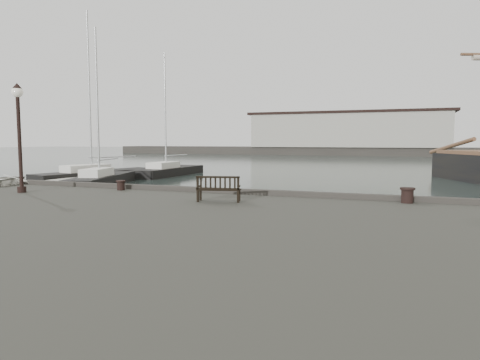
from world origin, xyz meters
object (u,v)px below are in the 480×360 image
object	(u,v)px
yacht_d	(169,173)
yacht_b	(98,177)
lamp_post	(19,123)
bench	(219,194)
bollard_left	(121,185)
bollard_right	(407,195)
yacht_c	(102,182)

from	to	relation	value
yacht_d	yacht_b	bearing A→B (deg)	-117.83
lamp_post	yacht_b	size ratio (longest dim) A/B	0.26
bench	bollard_left	size ratio (longest dim) A/B	3.79
bench	lamp_post	bearing A→B (deg)	168.83
bollard_left	bench	bearing A→B (deg)	-17.91
bollard_left	bollard_right	bearing A→B (deg)	1.13
lamp_post	yacht_c	xyz separation A→B (m)	(-8.69, 15.50, -3.91)
yacht_d	yacht_c	bearing A→B (deg)	-88.53
lamp_post	bollard_left	bearing A→B (deg)	32.93
yacht_b	yacht_d	world-z (taller)	yacht_b
bollard_right	lamp_post	world-z (taller)	lamp_post
bench	bollard_right	distance (m)	5.89
bench	yacht_b	xyz separation A→B (m)	(-20.24, 19.14, -1.57)
bench	yacht_c	world-z (taller)	yacht_c
bollard_left	lamp_post	distance (m)	4.32
bollard_left	yacht_b	distance (m)	23.39
yacht_c	bollard_left	bearing A→B (deg)	-65.46
yacht_c	bench	bearing A→B (deg)	-58.66
yacht_b	yacht_d	distance (m)	7.44
bollard_left	yacht_b	size ratio (longest dim) A/B	0.03
bench	yacht_c	bearing A→B (deg)	123.70
bench	bollard_right	size ratio (longest dim) A/B	3.06
lamp_post	yacht_b	world-z (taller)	yacht_b
yacht_d	bench	bearing A→B (deg)	-56.01
yacht_b	yacht_c	xyz separation A→B (m)	(3.67, -4.01, -0.00)
bollard_left	yacht_d	distance (m)	26.85
bollard_right	yacht_b	size ratio (longest dim) A/B	0.03
bollard_left	bollard_right	size ratio (longest dim) A/B	0.81
bollard_left	lamp_post	bearing A→B (deg)	-147.07
bench	lamp_post	world-z (taller)	lamp_post
bollard_left	yacht_d	size ratio (longest dim) A/B	0.03
lamp_post	yacht_b	xyz separation A→B (m)	(-12.36, 19.51, -3.91)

